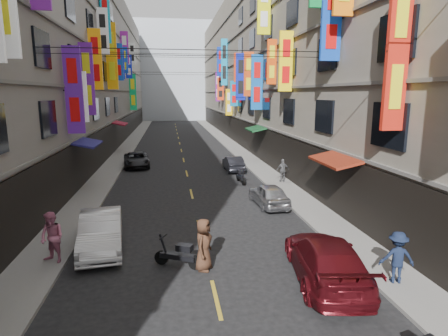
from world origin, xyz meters
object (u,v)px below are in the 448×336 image
object	(u,v)px
pedestrian_rnear	(397,257)
car_left_mid	(101,231)
scooter_crossing	(179,255)
scooter_far_right	(241,177)
car_left_far	(136,160)
car_right_far	(233,164)
pedestrian_lfar	(52,238)
car_right_mid	(269,195)
pedestrian_crossing	(204,245)
car_right_near	(326,259)
pedestrian_rfar	(283,170)

from	to	relation	value
pedestrian_rnear	car_left_mid	bearing A→B (deg)	-11.87
scooter_crossing	scooter_far_right	distance (m)	12.91
car_left_far	car_right_far	world-z (taller)	car_left_far
pedestrian_lfar	pedestrian_rnear	bearing A→B (deg)	15.45
scooter_far_right	pedestrian_lfar	bearing A→B (deg)	46.23
scooter_crossing	car_right_mid	distance (m)	8.38
pedestrian_crossing	scooter_far_right	bearing A→B (deg)	6.87
pedestrian_lfar	pedestrian_rnear	distance (m)	11.53
scooter_far_right	pedestrian_rnear	distance (m)	14.55
scooter_crossing	pedestrian_lfar	world-z (taller)	pedestrian_lfar
car_right_near	pedestrian_rfar	distance (m)	13.46
scooter_crossing	car_left_mid	distance (m)	3.58
scooter_crossing	pedestrian_rnear	size ratio (longest dim) A/B	1.00
pedestrian_lfar	pedestrian_crossing	distance (m)	5.33
car_left_far	pedestrian_rnear	distance (m)	23.44
scooter_crossing	car_left_far	bearing A→B (deg)	35.41
pedestrian_lfar	car_left_far	bearing A→B (deg)	116.54
scooter_crossing	car_right_near	size ratio (longest dim) A/B	0.33
scooter_crossing	pedestrian_rfar	xyz separation A→B (m)	(7.30, 11.56, 0.46)
scooter_crossing	car_left_mid	size ratio (longest dim) A/B	0.38
scooter_far_right	car_right_near	world-z (taller)	car_right_near
car_left_far	car_right_far	size ratio (longest dim) A/B	1.23
car_right_near	car_right_mid	world-z (taller)	car_right_near
scooter_far_right	car_left_mid	xyz separation A→B (m)	(-7.46, -10.08, 0.28)
car_right_mid	car_left_far	bearing A→B (deg)	-61.00
pedestrian_rfar	car_right_mid	bearing A→B (deg)	61.26
pedestrian_rfar	scooter_far_right	bearing A→B (deg)	-14.27
scooter_far_right	car_right_mid	xyz separation A→B (m)	(0.51, -5.38, 0.18)
pedestrian_crossing	pedestrian_lfar	bearing A→B (deg)	101.27
scooter_far_right	car_right_mid	world-z (taller)	car_right_mid
pedestrian_crossing	car_right_far	bearing A→B (deg)	10.19
pedestrian_lfar	car_right_far	bearing A→B (deg)	90.46
car_right_mid	pedestrian_rfar	xyz separation A→B (m)	(2.28, 4.86, 0.29)
car_right_near	pedestrian_rnear	distance (m)	2.17
scooter_crossing	pedestrian_crossing	world-z (taller)	pedestrian_crossing
car_left_far	car_right_near	bearing A→B (deg)	-76.21
car_left_mid	pedestrian_lfar	xyz separation A→B (m)	(-1.43, -1.22, 0.31)
car_right_mid	pedestrian_rnear	size ratio (longest dim) A/B	2.18
scooter_far_right	pedestrian_lfar	distance (m)	14.39
car_right_near	car_right_mid	size ratio (longest dim) A/B	1.38
car_right_mid	pedestrian_lfar	xyz separation A→B (m)	(-9.40, -5.91, 0.41)
scooter_far_right	car_right_near	distance (m)	13.73
pedestrian_lfar	pedestrian_rfar	world-z (taller)	pedestrian_lfar
car_left_far	car_right_near	distance (m)	22.06
pedestrian_crossing	pedestrian_rnear	bearing A→B (deg)	-85.01
car_left_far	pedestrian_rfar	world-z (taller)	pedestrian_rfar
pedestrian_rnear	pedestrian_lfar	bearing A→B (deg)	-3.42
car_right_near	pedestrian_lfar	distance (m)	9.38
car_right_mid	car_right_far	distance (m)	9.55
scooter_crossing	car_right_far	world-z (taller)	car_right_far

